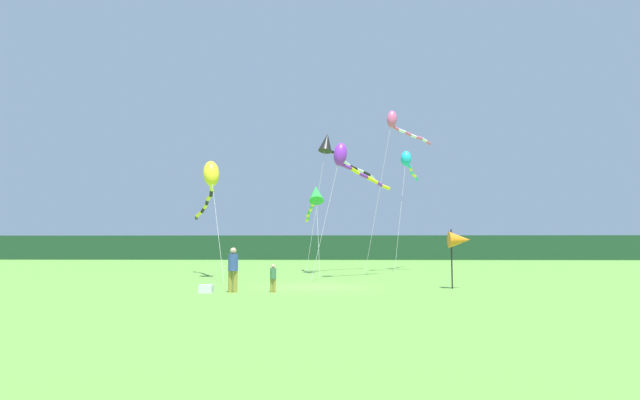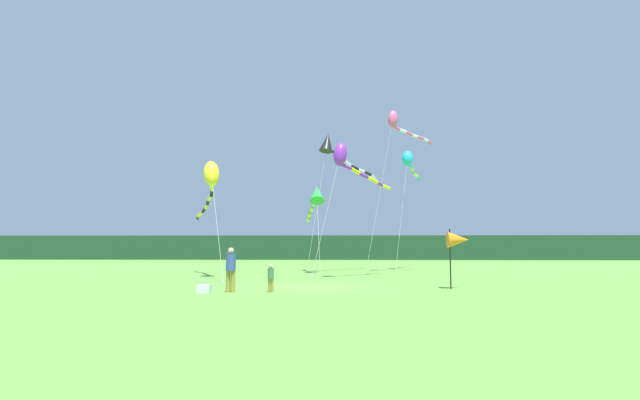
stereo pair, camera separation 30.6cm
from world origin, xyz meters
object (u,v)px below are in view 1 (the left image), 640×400
Objects in this scene: banner_flag_pole at (459,240)px; kite_rainbow at (397,123)px; kite_yellow at (210,180)px; kite_black at (331,147)px; kite_green at (315,196)px; person_adult at (233,267)px; kite_cyan at (407,161)px; person_child at (273,277)px; cooler_box at (206,289)px; kite_purple at (346,160)px.

banner_flag_pole is 0.22× the size of kite_rainbow.
kite_yellow is 9.36m from kite_black.
kite_green is at bearing 38.47° from kite_yellow.
banner_flag_pole is at bearing 11.84° from person_adult.
kite_black is 1.04× the size of kite_cyan.
kite_rainbow reaches higher than banner_flag_pole.
cooler_box is (-2.55, -0.35, -0.45)m from person_child.
person_adult is at bearing -168.16° from banner_flag_pole.
cooler_box is 10.69m from banner_flag_pole.
kite_yellow reaches higher than cooler_box.
kite_cyan is at bearing 61.73° from cooler_box.
kite_purple reaches higher than person_child.
kite_black is (2.15, 14.68, 7.98)m from person_child.
kite_rainbow reaches higher than person_child.
person_adult is 0.18× the size of kite_black.
person_child is at bearing -113.79° from kite_rainbow.
kite_rainbow is 4.56m from kite_cyan.
kite_cyan is at bearing 63.64° from person_adult.
kite_purple is 0.80× the size of kite_black.
cooler_box is at bearing -172.23° from person_child.
kite_black is (-5.58, 12.79, 6.54)m from banner_flag_pole.
cooler_box is 23.61m from kite_cyan.
kite_black reaches higher than person_adult.
kite_rainbow reaches higher than kite_purple.
kite_cyan is (5.80, 4.48, -0.27)m from kite_black.
banner_flag_pole is at bearing -66.42° from kite_black.
kite_black is at bearing 81.68° from person_child.
banner_flag_pole is 14.96m from kite_yellow.
banner_flag_pole is 14.06m from kite_green.
person_child is 0.14× the size of kite_purple.
kite_cyan is (1.22, 3.90, -2.01)m from kite_rainbow.
kite_rainbow is 7.79m from kite_green.
person_adult is at bearing -117.62° from kite_purple.
person_adult reaches higher than person_child.
kite_green reaches higher than person_adult.
cooler_box is 0.05× the size of kite_yellow.
person_child is 0.12× the size of kite_cyan.
kite_green is (-6.63, 12.01, 3.07)m from banner_flag_pole.
kite_rainbow is (9.27, 15.61, 10.18)m from cooler_box.
kite_green is (-1.05, -0.78, -3.47)m from kite_black.
kite_black reaches higher than kite_cyan.
kite_purple reaches higher than person_adult.
kite_green reaches higher than banner_flag_pole.
cooler_box is at bearing -76.53° from kite_yellow.
person_child is 0.43× the size of banner_flag_pole.
kite_purple is 5.70m from kite_green.
cooler_box is at bearing -121.51° from kite_purple.
banner_flag_pole is at bearing -61.10° from kite_green.
banner_flag_pole reaches higher than cooler_box.
kite_yellow is (-4.83, 9.19, 5.03)m from person_child.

